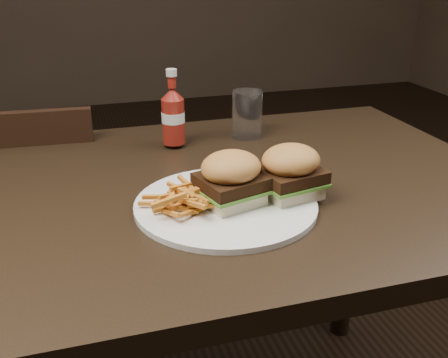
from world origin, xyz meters
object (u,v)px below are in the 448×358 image
object	(u,v)px
chair_far	(40,233)
ketchup_bottle	(173,121)
dining_table	(207,192)
tumbler	(247,114)
plate	(226,205)

from	to	relation	value
chair_far	ketchup_bottle	xyz separation A→B (m)	(0.34, -0.28, 0.38)
dining_table	chair_far	bearing A→B (deg)	125.61
ketchup_bottle	tumbler	bearing A→B (deg)	6.57
dining_table	tumbler	size ratio (longest dim) A/B	10.63
chair_far	plate	size ratio (longest dim) A/B	1.17
tumbler	chair_far	bearing A→B (deg)	153.97
plate	tumbler	distance (m)	0.39
dining_table	tumbler	bearing A→B (deg)	55.78
dining_table	ketchup_bottle	size ratio (longest dim) A/B	11.72
ketchup_bottle	chair_far	bearing A→B (deg)	140.94
dining_table	ketchup_bottle	xyz separation A→B (m)	(-0.02, 0.22, 0.08)
tumbler	plate	bearing A→B (deg)	-114.38
ketchup_bottle	tumbler	distance (m)	0.18
ketchup_bottle	tumbler	size ratio (longest dim) A/B	0.91
plate	ketchup_bottle	size ratio (longest dim) A/B	3.11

